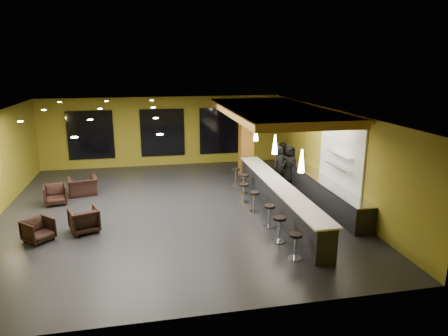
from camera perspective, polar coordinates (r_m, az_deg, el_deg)
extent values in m
cube|color=black|center=(14.79, -7.28, -5.95)|extent=(12.00, 13.00, 0.10)
cube|color=black|center=(13.92, -7.77, 8.03)|extent=(12.00, 13.00, 0.10)
cube|color=olive|center=(20.65, -8.79, 5.19)|extent=(12.00, 0.10, 3.50)
cube|color=olive|center=(8.07, -4.22, -10.39)|extent=(12.00, 0.10, 3.50)
cube|color=olive|center=(15.81, 14.93, 1.86)|extent=(0.10, 13.00, 3.50)
cube|color=#B88336|center=(15.68, 6.90, 8.13)|extent=(3.60, 8.00, 0.28)
cube|color=black|center=(20.71, -18.51, 4.48)|extent=(2.20, 0.06, 2.40)
cube|color=black|center=(20.55, -8.77, 5.00)|extent=(2.20, 0.06, 2.40)
cube|color=black|center=(20.89, -0.49, 5.34)|extent=(2.20, 0.06, 2.40)
cube|color=white|center=(14.84, 16.35, 1.91)|extent=(0.06, 3.20, 2.40)
cube|color=black|center=(14.36, 7.67, -4.27)|extent=(0.60, 8.00, 1.00)
cube|color=beige|center=(14.19, 7.75, -2.27)|extent=(0.78, 8.10, 0.05)
cube|color=black|center=(15.55, 14.07, -3.35)|extent=(0.70, 6.00, 0.86)
cube|color=silver|center=(15.42, 14.18, -1.75)|extent=(0.72, 6.00, 0.03)
cube|color=silver|center=(14.70, 16.11, 0.20)|extent=(0.30, 1.50, 0.03)
cube|color=silver|center=(14.60, 16.23, 1.91)|extent=(0.30, 1.50, 0.03)
cube|color=brown|center=(18.30, 3.18, 4.09)|extent=(0.60, 0.60, 3.50)
cone|color=white|center=(12.04, 11.03, 1.00)|extent=(0.20, 0.20, 0.70)
cone|color=white|center=(14.32, 7.29, 3.38)|extent=(0.20, 0.20, 0.70)
cone|color=white|center=(16.67, 4.58, 5.09)|extent=(0.20, 0.20, 0.70)
imported|color=black|center=(16.89, 7.94, 0.10)|extent=(0.76, 0.62, 1.81)
imported|color=black|center=(17.72, 8.45, 0.76)|extent=(1.07, 0.97, 1.79)
imported|color=black|center=(17.64, 9.33, 0.49)|extent=(0.94, 0.73, 1.69)
imported|color=black|center=(13.23, -25.01, -8.05)|extent=(1.06, 1.06, 0.69)
imported|color=black|center=(13.37, -19.36, -7.02)|extent=(1.07, 1.09, 0.78)
imported|color=black|center=(16.26, -22.94, -3.51)|extent=(0.95, 0.97, 0.75)
imported|color=black|center=(17.00, -19.54, -2.46)|extent=(1.28, 1.18, 0.72)
cylinder|color=silver|center=(11.32, 10.07, -12.54)|extent=(0.37, 0.37, 0.03)
cylinder|color=silver|center=(11.18, 10.15, -11.04)|extent=(0.07, 0.07, 0.65)
cylinder|color=black|center=(11.03, 10.24, -9.39)|extent=(0.35, 0.35, 0.07)
cylinder|color=silver|center=(12.21, 7.82, -10.31)|extent=(0.40, 0.40, 0.03)
cylinder|color=silver|center=(12.06, 7.88, -8.79)|extent=(0.07, 0.07, 0.70)
cylinder|color=black|center=(11.91, 7.95, -7.12)|extent=(0.38, 0.38, 0.08)
cylinder|color=silver|center=(13.19, 6.44, -8.28)|extent=(0.38, 0.38, 0.03)
cylinder|color=silver|center=(13.06, 6.48, -6.93)|extent=(0.07, 0.07, 0.66)
cylinder|color=black|center=(12.93, 6.53, -5.47)|extent=(0.36, 0.36, 0.08)
cylinder|color=silver|center=(14.39, 4.31, -6.19)|extent=(0.38, 0.38, 0.03)
cylinder|color=silver|center=(14.27, 4.33, -4.94)|extent=(0.07, 0.07, 0.66)
cylinder|color=black|center=(14.15, 4.36, -3.57)|extent=(0.36, 0.36, 0.08)
cylinder|color=silver|center=(15.29, 2.86, -4.87)|extent=(0.37, 0.37, 0.03)
cylinder|color=silver|center=(15.18, 2.87, -3.69)|extent=(0.07, 0.07, 0.65)
cylinder|color=black|center=(15.07, 2.89, -2.41)|extent=(0.36, 0.36, 0.07)
cylinder|color=silver|center=(16.24, 2.84, -3.65)|extent=(0.42, 0.42, 0.03)
cylinder|color=silver|center=(16.13, 2.85, -2.41)|extent=(0.07, 0.07, 0.73)
cylinder|color=black|center=(16.01, 2.87, -1.07)|extent=(0.39, 0.39, 0.08)
cylinder|color=silver|center=(17.45, 1.71, -2.32)|extent=(0.36, 0.36, 0.03)
cylinder|color=silver|center=(17.36, 1.72, -1.31)|extent=(0.06, 0.06, 0.63)
cylinder|color=black|center=(17.26, 1.72, -0.21)|extent=(0.34, 0.34, 0.07)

